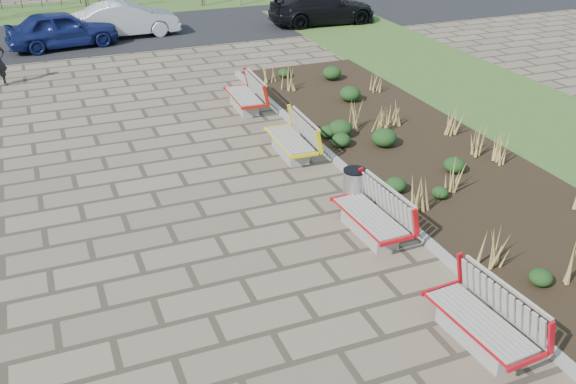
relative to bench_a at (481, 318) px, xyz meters
name	(u,v)px	position (x,y,z in m)	size (l,w,h in m)	color
ground	(272,332)	(-3.00, 1.51, -0.50)	(120.00, 120.00, 0.00)	#6D5F4B
planting_bed	(427,157)	(3.25, 6.51, -0.45)	(4.50, 18.00, 0.10)	black
planting_curb	(347,171)	(0.92, 6.51, -0.42)	(0.16, 18.00, 0.15)	gray
grass_verge_near	(567,133)	(8.00, 6.51, -0.48)	(5.00, 38.00, 0.04)	#33511E
grass_verge_far	(84,9)	(-3.00, 29.51, -0.48)	(80.00, 5.00, 0.04)	#33511E
road	(99,35)	(-3.00, 23.51, -0.49)	(80.00, 7.00, 0.02)	black
bench_a	(481,318)	(0.00, 0.00, 0.00)	(0.90, 2.10, 1.00)	red
bench_b	(370,214)	(0.00, 3.68, 0.00)	(0.90, 2.10, 1.00)	red
bench_c	(290,138)	(0.00, 8.08, 0.00)	(0.90, 2.10, 1.00)	yellow
bench_d	(244,94)	(0.00, 11.93, 0.00)	(0.90, 2.10, 1.00)	red
litter_bin	(354,190)	(0.22, 4.84, -0.03)	(0.50, 0.50, 0.94)	#B2B2B7
car_blue	(62,29)	(-4.60, 21.89, 0.28)	(1.79, 4.46, 1.52)	navy
car_silver	(127,19)	(-1.81, 22.80, 0.26)	(1.57, 4.52, 1.49)	#ACAFB4
car_black	(322,8)	(7.25, 21.82, 0.27)	(2.09, 5.15, 1.49)	black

